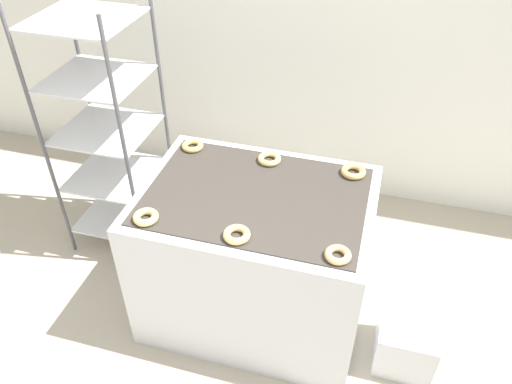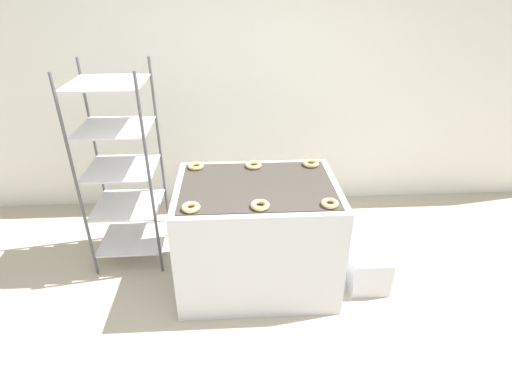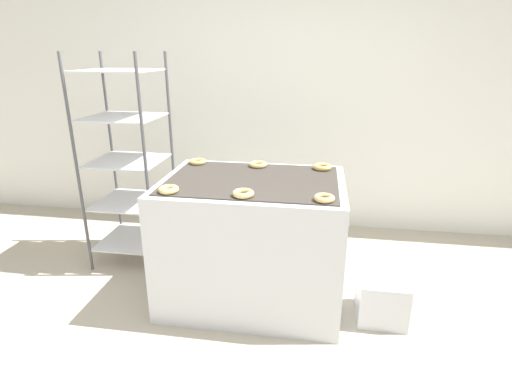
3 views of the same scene
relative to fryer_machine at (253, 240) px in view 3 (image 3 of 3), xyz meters
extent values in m
plane|color=#B2A893|center=(0.00, -0.71, -0.46)|extent=(14.00, 14.00, 0.00)
cube|color=silver|center=(0.00, 1.42, 0.94)|extent=(8.00, 0.05, 2.80)
cube|color=silver|center=(0.00, 0.00, 0.00)|extent=(1.25, 0.92, 0.90)
cube|color=#38332D|center=(0.00, 0.00, 0.45)|extent=(1.15, 0.81, 0.01)
cube|color=#262628|center=(0.34, -0.42, 0.18)|extent=(0.12, 0.07, 0.10)
cylinder|color=#4C4C51|center=(-1.40, 0.15, 0.41)|extent=(0.02, 0.02, 1.74)
cylinder|color=#4C4C51|center=(-0.83, 0.15, 0.41)|extent=(0.02, 0.02, 1.74)
cylinder|color=#4C4C51|center=(-1.40, 0.70, 0.41)|extent=(0.02, 0.02, 1.74)
cylinder|color=#4C4C51|center=(-0.83, 0.70, 0.41)|extent=(0.02, 0.02, 1.74)
cube|color=silver|center=(-1.12, 0.42, -0.28)|extent=(0.56, 0.55, 0.01)
cube|color=silver|center=(-1.12, 0.42, 0.07)|extent=(0.56, 0.55, 0.01)
cube|color=silver|center=(-1.12, 0.42, 0.43)|extent=(0.56, 0.55, 0.01)
cube|color=silver|center=(-1.12, 0.42, 0.79)|extent=(0.56, 0.55, 0.01)
cube|color=silver|center=(-1.12, 0.42, 1.14)|extent=(0.56, 0.55, 0.01)
cube|color=silver|center=(0.91, -0.12, -0.30)|extent=(0.32, 0.36, 0.31)
torus|color=#D5BB6E|center=(-0.47, -0.34, 0.48)|extent=(0.13, 0.13, 0.04)
torus|color=#D9B569|center=(0.00, -0.34, 0.47)|extent=(0.13, 0.13, 0.04)
torus|color=#DEAD6B|center=(0.48, -0.34, 0.47)|extent=(0.12, 0.12, 0.03)
torus|color=#DDB25F|center=(-0.49, 0.33, 0.47)|extent=(0.13, 0.13, 0.03)
torus|color=#DEB96A|center=(-0.01, 0.32, 0.47)|extent=(0.13, 0.13, 0.03)
torus|color=tan|center=(0.47, 0.33, 0.48)|extent=(0.14, 0.14, 0.04)
camera|label=1|loc=(0.56, -1.97, 2.09)|focal=35.00mm
camera|label=2|loc=(-0.16, -2.68, 1.85)|focal=28.00mm
camera|label=3|loc=(0.43, -2.55, 1.28)|focal=28.00mm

